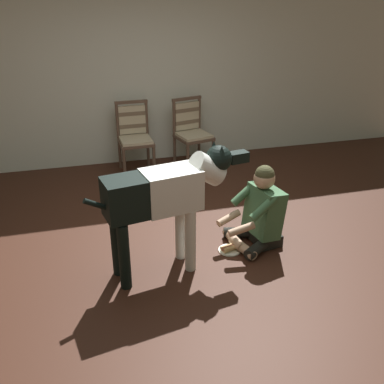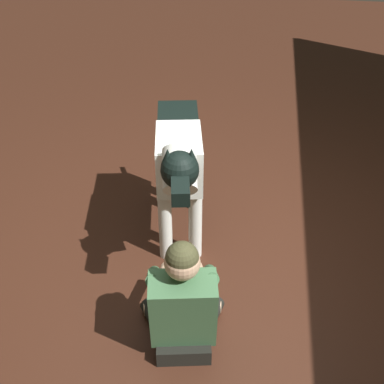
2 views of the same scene
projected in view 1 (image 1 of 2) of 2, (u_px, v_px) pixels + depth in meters
name	position (u px, v px, depth m)	size (l,w,h in m)	color
ground_plane	(186.00, 246.00, 4.43)	(15.36, 15.36, 0.00)	#3C1E13
back_wall	(139.00, 73.00, 6.17)	(8.87, 0.10, 2.60)	silver
dining_chair_left_of_pair	(134.00, 133.00, 6.09)	(0.47, 0.48, 0.98)	brown
dining_chair_right_of_pair	(191.00, 129.00, 6.29)	(0.56, 0.56, 0.98)	brown
person_sitting_on_floor	(260.00, 213.00, 4.34)	(0.66, 0.57, 0.86)	black
large_dog	(166.00, 195.00, 3.77)	(1.52, 0.46, 1.16)	silver
hot_dog_on_plate	(230.00, 248.00, 4.35)	(0.23, 0.23, 0.06)	white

